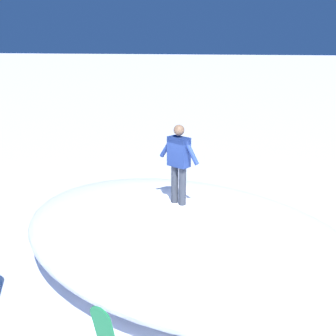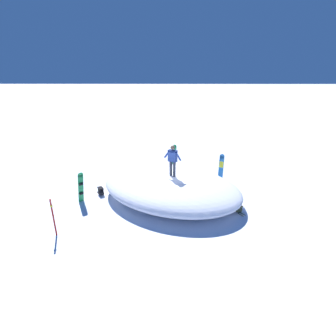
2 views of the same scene
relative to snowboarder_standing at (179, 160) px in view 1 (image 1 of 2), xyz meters
name	(u,v)px [view 1 (image 1 of 2)]	position (x,y,z in m)	size (l,w,h in m)	color
ground	(190,271)	(-0.36, -0.29, -2.16)	(240.00, 240.00, 0.00)	white
snow_mound	(183,236)	(-0.12, -0.11, -1.52)	(7.32, 5.23, 1.27)	white
snowboarder_standing	(179,160)	(0.00, 0.00, 0.00)	(0.59, 0.87, 1.57)	#333842
backpack_far	(65,216)	(1.30, 3.02, -1.96)	(0.64, 0.52, 0.39)	#383D23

